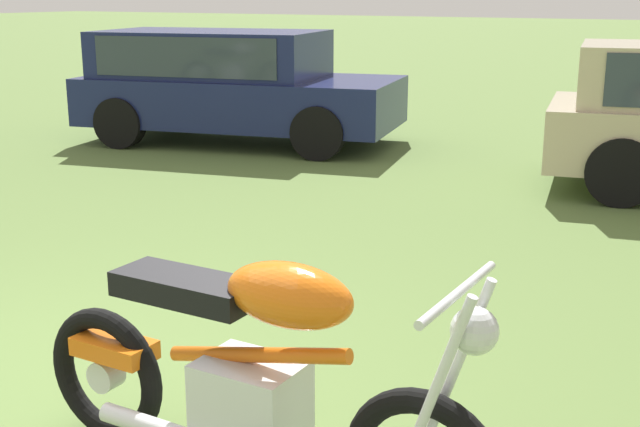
{
  "coord_description": "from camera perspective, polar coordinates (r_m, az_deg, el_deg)",
  "views": [
    {
      "loc": [
        3.06,
        -2.37,
        1.92
      ],
      "look_at": [
        0.65,
        1.9,
        0.61
      ],
      "focal_mm": 47.0,
      "sensor_mm": 36.0,
      "label": 1
    }
  ],
  "objects": [
    {
      "name": "ground_plane",
      "position": [
        4.32,
        -20.8,
        -12.52
      ],
      "size": [
        120.0,
        120.0,
        0.0
      ],
      "primitive_type": "plane",
      "color": "#567038"
    },
    {
      "name": "motorcycle_orange",
      "position": [
        3.29,
        -4.71,
        -10.98
      ],
      "size": [
        2.1,
        0.64,
        1.02
      ],
      "rotation": [
        0.0,
        0.0,
        -0.01
      ],
      "color": "black",
      "rests_on": "ground"
    },
    {
      "name": "car_navy",
      "position": [
        11.03,
        -6.37,
        9.16
      ],
      "size": [
        4.3,
        2.6,
        1.43
      ],
      "rotation": [
        0.0,
        0.0,
        0.21
      ],
      "color": "#161E4C",
      "rests_on": "ground"
    }
  ]
}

